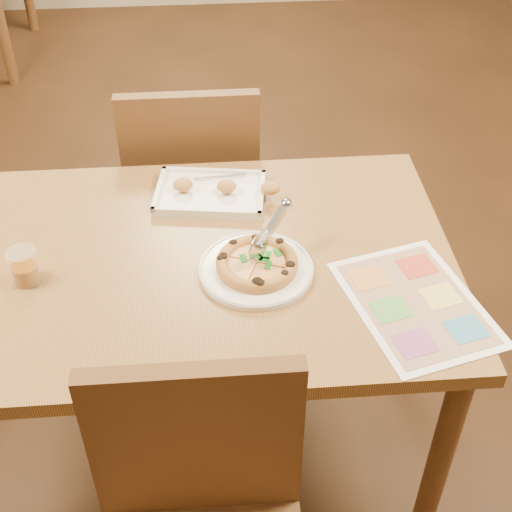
{
  "coord_description": "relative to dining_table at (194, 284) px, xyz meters",
  "views": [
    {
      "loc": [
        0.05,
        -1.34,
        1.87
      ],
      "look_at": [
        0.15,
        -0.06,
        0.77
      ],
      "focal_mm": 50.0,
      "sensor_mm": 36.0,
      "label": 1
    }
  ],
  "objects": [
    {
      "name": "room",
      "position": [
        0.0,
        0.0,
        0.72
      ],
      "size": [
        7.0,
        7.0,
        7.0
      ],
      "color": "black",
      "rests_on": "ground"
    },
    {
      "name": "dining_table",
      "position": [
        0.0,
        0.0,
        0.0
      ],
      "size": [
        1.3,
        0.85,
        0.72
      ],
      "color": "olive",
      "rests_on": "ground"
    },
    {
      "name": "chair_far",
      "position": [
        -0.0,
        0.6,
        -0.07
      ],
      "size": [
        0.42,
        0.42,
        0.47
      ],
      "rotation": [
        0.0,
        0.0,
        3.14
      ],
      "color": "brown",
      "rests_on": "ground"
    },
    {
      "name": "plate",
      "position": [
        0.15,
        -0.06,
        0.09
      ],
      "size": [
        0.37,
        0.37,
        0.01
      ],
      "primitive_type": "cylinder",
      "rotation": [
        0.0,
        0.0,
        -0.44
      ],
      "color": "white",
      "rests_on": "dining_table"
    },
    {
      "name": "pizza",
      "position": [
        0.16,
        -0.06,
        0.11
      ],
      "size": [
        0.2,
        0.2,
        0.03
      ],
      "rotation": [
        0.0,
        0.0,
        -0.38
      ],
      "color": "#CC8D45",
      "rests_on": "plate"
    },
    {
      "name": "pizza_cutter",
      "position": [
        0.19,
        -0.02,
        0.17
      ],
      "size": [
        0.11,
        0.14,
        0.1
      ],
      "rotation": [
        0.0,
        0.0,
        0.93
      ],
      "color": "silver",
      "rests_on": "pizza"
    },
    {
      "name": "appetizer_tray",
      "position": [
        0.06,
        0.25,
        0.1
      ],
      "size": [
        0.35,
        0.24,
        0.06
      ],
      "rotation": [
        0.0,
        0.0,
        -0.14
      ],
      "color": "white",
      "rests_on": "dining_table"
    },
    {
      "name": "glass_tumbler",
      "position": [
        -0.39,
        -0.05,
        0.12
      ],
      "size": [
        0.07,
        0.07,
        0.09
      ],
      "rotation": [
        0.0,
        0.0,
        -0.17
      ],
      "color": "#88460A",
      "rests_on": "dining_table"
    },
    {
      "name": "menu",
      "position": [
        0.51,
        -0.2,
        0.09
      ],
      "size": [
        0.37,
        0.45,
        0.0
      ],
      "primitive_type": "cube",
      "rotation": [
        0.0,
        0.0,
        0.26
      ],
      "color": "white",
      "rests_on": "dining_table"
    }
  ]
}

